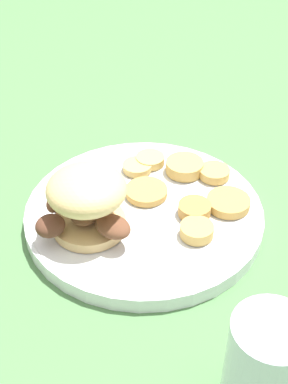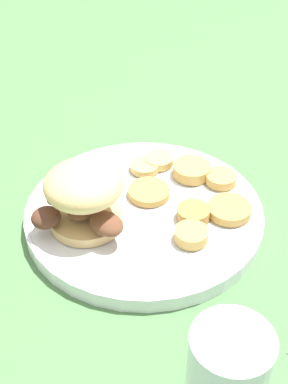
% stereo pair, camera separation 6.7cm
% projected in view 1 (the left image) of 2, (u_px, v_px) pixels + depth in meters
% --- Properties ---
extents(ground_plane, '(4.00, 4.00, 0.00)m').
position_uv_depth(ground_plane, '(144.00, 220.00, 0.70)').
color(ground_plane, '#4C7A47').
extents(dinner_plate, '(0.31, 0.31, 0.02)m').
position_uv_depth(dinner_plate, '(144.00, 213.00, 0.69)').
color(dinner_plate, white).
rests_on(dinner_plate, ground_plane).
extents(sandwich, '(0.12, 0.11, 0.08)m').
position_uv_depth(sandwich, '(86.00, 201.00, 0.63)').
color(sandwich, tan).
rests_on(sandwich, dinner_plate).
extents(potato_round_0, '(0.04, 0.04, 0.01)m').
position_uv_depth(potato_round_0, '(195.00, 209.00, 0.67)').
color(potato_round_0, '#BC8942').
rests_on(potato_round_0, dinner_plate).
extents(potato_round_1, '(0.04, 0.04, 0.01)m').
position_uv_depth(potato_round_1, '(137.00, 167.00, 0.75)').
color(potato_round_1, '#DBB766').
rests_on(potato_round_1, dinner_plate).
extents(potato_round_2, '(0.04, 0.04, 0.01)m').
position_uv_depth(potato_round_2, '(150.00, 160.00, 0.76)').
color(potato_round_2, '#DBB766').
rests_on(potato_round_2, dinner_plate).
extents(potato_round_3, '(0.04, 0.04, 0.01)m').
position_uv_depth(potato_round_3, '(197.00, 230.00, 0.64)').
color(potato_round_3, tan).
rests_on(potato_round_3, dinner_plate).
extents(potato_round_4, '(0.05, 0.05, 0.02)m').
position_uv_depth(potato_round_4, '(185.00, 167.00, 0.74)').
color(potato_round_4, tan).
rests_on(potato_round_4, dinner_plate).
extents(potato_round_5, '(0.04, 0.04, 0.01)m').
position_uv_depth(potato_round_5, '(214.00, 173.00, 0.73)').
color(potato_round_5, tan).
rests_on(potato_round_5, dinner_plate).
extents(potato_round_6, '(0.06, 0.06, 0.01)m').
position_uv_depth(potato_round_6, '(146.00, 192.00, 0.70)').
color(potato_round_6, tan).
rests_on(potato_round_6, dinner_plate).
extents(potato_round_7, '(0.06, 0.06, 0.01)m').
position_uv_depth(potato_round_7, '(228.00, 202.00, 0.68)').
color(potato_round_7, tan).
rests_on(potato_round_7, dinner_plate).
extents(drinking_glass, '(0.07, 0.07, 0.12)m').
position_uv_depth(drinking_glass, '(264.00, 369.00, 0.46)').
color(drinking_glass, silver).
rests_on(drinking_glass, ground_plane).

